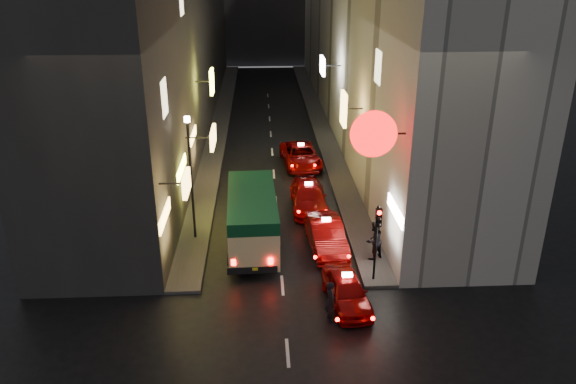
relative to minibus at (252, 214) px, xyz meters
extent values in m
cube|color=#33312E|center=(-6.70, 21.88, 7.24)|extent=(6.00, 52.00, 18.00)
cube|color=#FFC359|center=(-2.58, -3.12, 2.91)|extent=(0.18, 1.54, 0.87)
cube|color=#FFC359|center=(-2.17, 5.64, 2.13)|extent=(0.18, 2.37, 0.97)
cube|color=#FFFA3F|center=(-2.62, 12.12, 3.91)|extent=(0.18, 1.46, 1.57)
cube|color=#FFC359|center=(-3.68, -2.62, 1.24)|extent=(0.10, 2.79, 0.55)
cube|color=#FFFA3F|center=(-3.68, 3.15, 1.24)|extent=(0.10, 3.30, 0.55)
cube|color=#FFC359|center=(-3.68, 8.93, 1.24)|extent=(0.10, 2.93, 0.55)
cube|color=#FFE5B2|center=(-3.69, -0.12, 5.74)|extent=(0.06, 1.30, 1.60)
cube|color=#FFE5B2|center=(-3.69, 7.88, 9.24)|extent=(0.06, 1.30, 1.60)
cube|color=beige|center=(9.30, 21.88, 7.24)|extent=(6.00, 52.00, 18.00)
cylinder|color=#F20A0A|center=(5.00, -3.12, 4.88)|extent=(1.90, 0.18, 1.90)
cube|color=#FFC359|center=(5.20, 6.35, 3.48)|extent=(0.18, 1.49, 1.88)
cube|color=white|center=(4.96, 15.46, 4.26)|extent=(0.18, 1.96, 1.20)
cube|color=white|center=(6.28, -2.62, 1.24)|extent=(0.10, 2.73, 0.55)
cube|color=#FFE5B2|center=(6.29, 2.88, 6.44)|extent=(0.06, 1.30, 1.60)
cube|color=#494644|center=(-2.95, 21.88, -1.68)|extent=(1.50, 52.00, 0.15)
cube|color=#494644|center=(5.55, 21.88, -1.68)|extent=(1.50, 52.00, 0.15)
cube|color=beige|center=(0.00, -0.02, -0.18)|extent=(2.46, 6.48, 2.35)
cube|color=#0D4123|center=(0.00, -0.02, 0.73)|extent=(2.48, 6.50, 0.59)
cube|color=black|center=(0.00, 0.30, 0.06)|extent=(2.40, 3.92, 0.53)
cube|color=black|center=(0.00, -3.18, -1.19)|extent=(2.20, 0.25, 0.32)
cube|color=#FF0A05|center=(-0.80, -3.25, -0.76)|extent=(0.19, 0.06, 0.30)
cube|color=#FF0A05|center=(0.80, -3.25, -0.76)|extent=(0.19, 0.06, 0.30)
cylinder|color=black|center=(-1.00, 2.03, -1.35)|extent=(0.24, 0.81, 0.81)
cylinder|color=black|center=(1.00, -2.07, -1.35)|extent=(0.24, 0.81, 0.81)
imported|color=#870505|center=(3.85, -5.15, -1.01)|extent=(2.44, 4.89, 1.50)
cube|color=white|center=(3.85, -5.15, -0.17)|extent=(0.44, 0.23, 0.16)
sphere|color=#FF0A05|center=(3.19, -7.28, -0.99)|extent=(0.16, 0.16, 0.16)
sphere|color=#FF0A05|center=(4.52, -7.28, -0.99)|extent=(0.16, 0.16, 0.16)
imported|color=#870505|center=(3.55, -0.35, -0.91)|extent=(2.58, 5.49, 1.70)
cube|color=white|center=(3.55, -0.35, 0.03)|extent=(0.43, 0.21, 0.16)
sphere|color=#FF0A05|center=(2.79, -2.77, -0.88)|extent=(0.16, 0.16, 0.16)
sphere|color=#FF0A05|center=(4.30, -2.77, -0.88)|extent=(0.16, 0.16, 0.16)
imported|color=#870505|center=(3.11, 4.45, -0.95)|extent=(2.10, 5.11, 1.62)
cube|color=white|center=(3.11, 4.45, -0.04)|extent=(0.42, 0.18, 0.16)
sphere|color=#FF0A05|center=(2.39, 2.13, -0.92)|extent=(0.16, 0.16, 0.16)
sphere|color=#FF0A05|center=(3.83, 2.13, -0.92)|extent=(0.16, 0.16, 0.16)
imported|color=#870505|center=(3.18, 11.47, -0.93)|extent=(2.67, 5.38, 1.65)
cube|color=white|center=(3.18, 11.47, -0.02)|extent=(0.44, 0.22, 0.16)
sphere|color=#FF0A05|center=(2.45, 9.12, -0.91)|extent=(0.16, 0.16, 0.16)
sphere|color=#FF0A05|center=(3.91, 9.12, -0.91)|extent=(0.16, 0.16, 0.16)
imported|color=black|center=(3.06, -6.23, -0.78)|extent=(0.51, 0.70, 1.95)
imported|color=black|center=(5.62, -1.73, -0.54)|extent=(0.95, 0.87, 2.13)
cylinder|color=black|center=(5.30, -3.52, 0.14)|extent=(0.10, 0.10, 3.50)
cube|color=black|center=(5.30, -3.70, 1.44)|extent=(0.26, 0.18, 0.80)
sphere|color=#FF0A05|center=(5.30, -3.81, 1.71)|extent=(0.18, 0.18, 0.18)
sphere|color=black|center=(5.30, -3.81, 1.44)|extent=(0.17, 0.17, 0.17)
sphere|color=black|center=(5.30, -3.81, 1.17)|extent=(0.17, 0.17, 0.17)
cylinder|color=black|center=(-2.90, 0.88, 1.39)|extent=(0.12, 0.12, 6.00)
cylinder|color=#FFE5BF|center=(-2.90, 0.88, 4.49)|extent=(0.28, 0.28, 0.25)
camera|label=1|loc=(0.48, -24.47, 11.45)|focal=35.00mm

